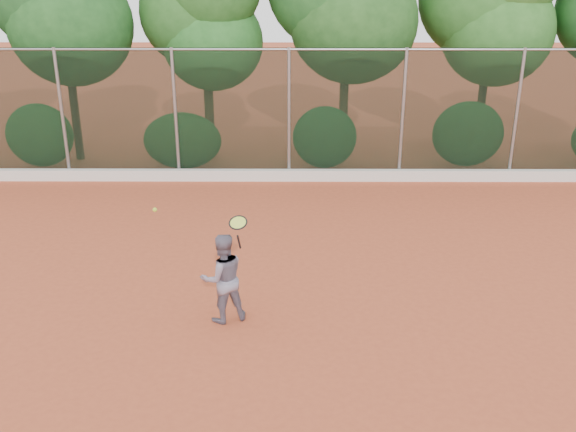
{
  "coord_description": "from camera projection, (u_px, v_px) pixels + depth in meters",
  "views": [
    {
      "loc": [
        0.05,
        -9.72,
        5.46
      ],
      "look_at": [
        0.0,
        1.0,
        1.25
      ],
      "focal_mm": 40.0,
      "sensor_mm": 36.0,
      "label": 1
    }
  ],
  "objects": [
    {
      "name": "foliage_backdrop",
      "position": [
        270.0,
        5.0,
        17.79
      ],
      "size": [
        23.7,
        3.63,
        7.55
      ],
      "color": "#3D2717",
      "rests_on": "ground"
    },
    {
      "name": "chainlink_fence",
      "position": [
        289.0,
        111.0,
        16.88
      ],
      "size": [
        24.09,
        0.09,
        3.5
      ],
      "color": "black",
      "rests_on": "ground"
    },
    {
      "name": "ground",
      "position": [
        288.0,
        305.0,
        11.04
      ],
      "size": [
        80.0,
        80.0,
        0.0
      ],
      "primitive_type": "plane",
      "color": "#AD4829",
      "rests_on": "ground"
    },
    {
      "name": "tennis_ball_in_flight",
      "position": [
        155.0,
        210.0,
        10.29
      ],
      "size": [
        0.07,
        0.07,
        0.07
      ],
      "color": "#B3D12F",
      "rests_on": "ground"
    },
    {
      "name": "concrete_curb",
      "position": [
        289.0,
        175.0,
        17.34
      ],
      "size": [
        24.0,
        0.2,
        0.3
      ],
      "primitive_type": "cube",
      "color": "silver",
      "rests_on": "ground"
    },
    {
      "name": "tennis_racket",
      "position": [
        238.0,
        225.0,
        9.8
      ],
      "size": [
        0.34,
        0.32,
        0.57
      ],
      "color": "black",
      "rests_on": "ground"
    },
    {
      "name": "tennis_player",
      "position": [
        223.0,
        278.0,
        10.32
      ],
      "size": [
        0.9,
        0.81,
        1.52
      ],
      "primitive_type": "imported",
      "rotation": [
        0.0,
        0.0,
        3.52
      ],
      "color": "slate",
      "rests_on": "ground"
    }
  ]
}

